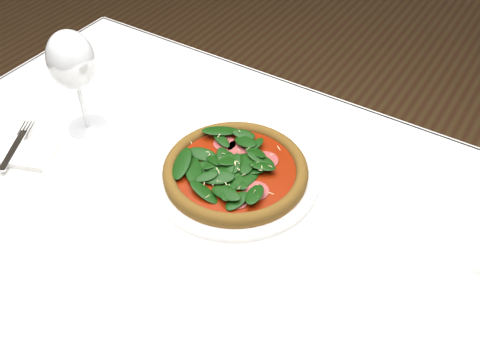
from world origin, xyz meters
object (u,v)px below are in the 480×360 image
Objects in this scene: pizza at (235,168)px; napkin at (14,153)px; plate at (235,175)px; wine_glass at (72,63)px.

napkin is (-0.39, -0.18, -0.02)m from pizza.
plate is at bearing 0.00° from pizza.
wine_glass is at bearing -173.45° from plate.
wine_glass reaches higher than napkin.
napkin is (-0.39, -0.18, -0.00)m from plate.
napkin is at bearing -155.80° from plate.
pizza is at bearing 6.55° from wine_glass.
pizza is at bearing 180.00° from plate.
plate is at bearing 24.20° from napkin.
pizza reaches higher than plate.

